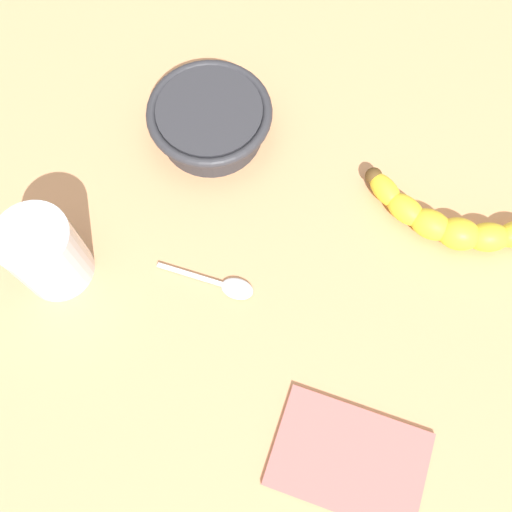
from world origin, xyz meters
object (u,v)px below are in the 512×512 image
object	(u,v)px
ceramic_bowl	(210,119)
teaspoon	(232,287)
banana	(460,223)
smoothie_glass	(46,254)

from	to	relation	value
ceramic_bowl	teaspoon	world-z (taller)	ceramic_bowl
teaspoon	banana	bearing A→B (deg)	33.40
teaspoon	smoothie_glass	bearing A→B (deg)	-169.05
ceramic_bowl	teaspoon	bearing A→B (deg)	-40.88
ceramic_bowl	smoothie_glass	bearing A→B (deg)	-91.60
banana	teaspoon	bearing A→B (deg)	-150.28
smoothie_glass	teaspoon	size ratio (longest dim) A/B	0.88
ceramic_bowl	teaspoon	size ratio (longest dim) A/B	1.35
smoothie_glass	ceramic_bowl	bearing A→B (deg)	88.40
ceramic_bowl	teaspoon	xyz separation A→B (cm)	(15.24, -13.19, -2.54)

